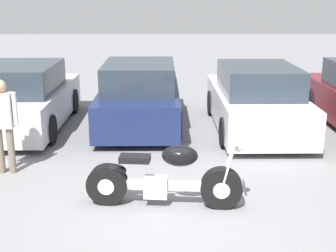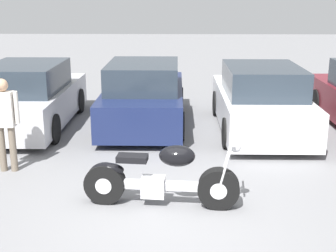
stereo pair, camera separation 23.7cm
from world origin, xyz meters
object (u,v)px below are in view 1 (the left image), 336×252
Objects in this scene: parked_car_white at (256,100)px; person_standing at (3,119)px; parked_car_silver at (24,99)px; parked_car_navy at (140,96)px; motorcycle at (162,178)px.

person_standing is at bearing -151.65° from parked_car_white.
parked_car_silver is 2.63m from parked_car_navy.
person_standing reaches higher than motorcycle.
person_standing is (-2.17, -3.05, 0.28)m from parked_car_navy.
parked_car_silver is (-3.15, 4.15, 0.26)m from motorcycle.
parked_car_silver and parked_car_navy have the same top height.
parked_car_white is (2.62, -0.47, 0.00)m from parked_car_navy.
parked_car_white is at bearing -10.10° from parked_car_navy.
motorcycle is 5.21m from parked_car_silver.
parked_car_white is at bearing 61.83° from motorcycle.
parked_car_navy is at bearing 5.11° from parked_car_silver.
person_standing is (0.46, -2.82, 0.28)m from parked_car_silver.
parked_car_navy and parked_car_white have the same top height.
motorcycle is 4.42m from parked_car_navy.
motorcycle is 0.54× the size of parked_car_white.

